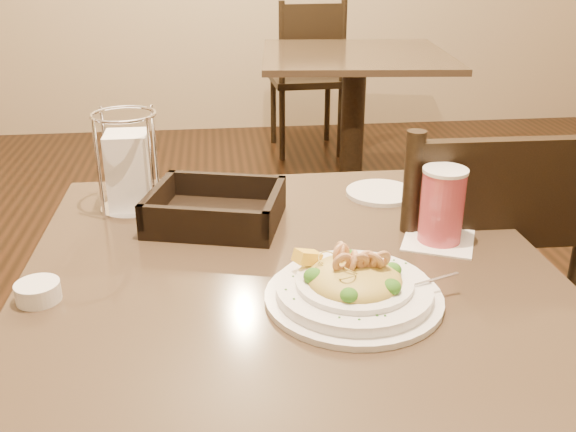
{
  "coord_description": "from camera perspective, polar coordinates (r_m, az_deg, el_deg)",
  "views": [
    {
      "loc": [
        -0.12,
        -0.98,
        1.25
      ],
      "look_at": [
        0.0,
        0.02,
        0.81
      ],
      "focal_mm": 40.0,
      "sensor_mm": 36.0,
      "label": 1
    }
  ],
  "objects": [
    {
      "name": "dining_chair_near",
      "position": [
        1.53,
        15.3,
        -6.98
      ],
      "size": [
        0.43,
        0.43,
        0.93
      ],
      "rotation": [
        0.0,
        0.0,
        3.12
      ],
      "color": "black",
      "rests_on": "ground"
    },
    {
      "name": "bread_basket",
      "position": [
        1.26,
        -6.43,
        0.38
      ],
      "size": [
        0.29,
        0.26,
        0.07
      ],
      "rotation": [
        0.0,
        0.0,
        -0.26
      ],
      "color": "black",
      "rests_on": "main_table"
    },
    {
      "name": "napkin_caddy",
      "position": [
        1.34,
        -13.95,
        4.1
      ],
      "size": [
        0.13,
        0.13,
        0.21
      ],
      "rotation": [
        0.0,
        0.0,
        0.09
      ],
      "color": "silver",
      "rests_on": "main_table"
    },
    {
      "name": "drink_glass",
      "position": [
        1.19,
        13.53,
        0.85
      ],
      "size": [
        0.17,
        0.17,
        0.14
      ],
      "rotation": [
        0.0,
        0.0,
        -0.42
      ],
      "color": "white",
      "rests_on": "main_table"
    },
    {
      "name": "side_plate",
      "position": [
        1.42,
        8.24,
        2.06
      ],
      "size": [
        0.2,
        0.2,
        0.01
      ],
      "primitive_type": "cylinder",
      "rotation": [
        0.0,
        0.0,
        0.42
      ],
      "color": "white",
      "rests_on": "main_table"
    },
    {
      "name": "background_table",
      "position": [
        3.3,
        5.84,
        10.27
      ],
      "size": [
        0.98,
        0.98,
        0.73
      ],
      "rotation": [
        0.0,
        0.0,
        -0.1
      ],
      "color": "black",
      "rests_on": "ground"
    },
    {
      "name": "pasta_bowl",
      "position": [
        0.99,
        5.87,
        -6.19
      ],
      "size": [
        0.31,
        0.28,
        0.09
      ],
      "rotation": [
        0.0,
        0.0,
        0.12
      ],
      "color": "white",
      "rests_on": "main_table"
    },
    {
      "name": "main_table",
      "position": [
        1.24,
        0.11,
        -13.75
      ],
      "size": [
        0.9,
        0.9,
        0.73
      ],
      "color": "black",
      "rests_on": "ground"
    },
    {
      "name": "dining_chair_far",
      "position": [
        3.98,
        1.78,
        12.57
      ],
      "size": [
        0.44,
        0.44,
        0.93
      ],
      "rotation": [
        0.0,
        0.0,
        3.19
      ],
      "color": "black",
      "rests_on": "ground"
    },
    {
      "name": "butter_ramekin",
      "position": [
        1.07,
        -21.34,
        -6.29
      ],
      "size": [
        0.09,
        0.09,
        0.03
      ],
      "primitive_type": "cylinder",
      "rotation": [
        0.0,
        0.0,
        -0.37
      ],
      "color": "white",
      "rests_on": "main_table"
    }
  ]
}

